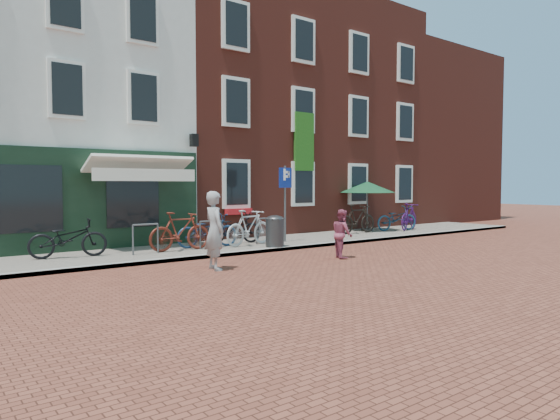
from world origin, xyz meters
TOP-DOWN VIEW (x-y plane):
  - ground at (0.00, 0.00)m, footprint 80.00×80.00m
  - sidewalk at (1.00, 1.50)m, footprint 24.00×3.00m
  - building_stucco at (-5.00, 7.00)m, footprint 8.00×8.00m
  - building_brick_mid at (2.00, 7.00)m, footprint 6.00×8.00m
  - building_brick_right at (8.00, 7.00)m, footprint 6.00×8.00m
  - filler_right at (14.50, 7.00)m, footprint 7.00×8.00m
  - litter_bin at (0.19, 0.30)m, footprint 0.55×0.55m
  - parking_sign at (1.27, 1.19)m, footprint 0.50×0.07m
  - parasol at (6.34, 2.27)m, footprint 2.23×2.23m
  - woman at (-2.97, -1.62)m, footprint 0.49×0.70m
  - boy at (0.70, -2.07)m, footprint 0.72×0.79m
  - bicycle_0 at (-5.35, 1.75)m, footprint 1.98×0.96m
  - bicycle_1 at (-2.47, 1.22)m, footprint 1.86×0.58m
  - bicycle_2 at (-1.48, 1.44)m, footprint 1.97×0.91m
  - bicycle_3 at (-0.26, 1.03)m, footprint 1.91×0.85m
  - bicycle_4 at (-0.38, 1.74)m, footprint 1.97×0.91m
  - bicycle_5 at (5.13, 1.66)m, footprint 1.86×0.57m
  - bicycle_6 at (7.28, 1.54)m, footprint 1.99×1.04m
  - bicycle_7 at (7.88, 1.38)m, footprint 1.91×1.13m

SIDE VIEW (x-z plane):
  - ground at x=0.00m, z-range 0.00..0.00m
  - sidewalk at x=1.00m, z-range 0.00..0.10m
  - bicycle_0 at x=-5.35m, z-range 0.10..1.10m
  - bicycle_2 at x=-1.48m, z-range 0.10..1.10m
  - bicycle_4 at x=-0.38m, z-range 0.10..1.10m
  - bicycle_6 at x=7.28m, z-range 0.10..1.10m
  - litter_bin at x=0.19m, z-range 0.12..1.14m
  - bicycle_1 at x=-2.47m, z-range 0.10..1.21m
  - bicycle_3 at x=-0.26m, z-range 0.10..1.21m
  - bicycle_5 at x=5.13m, z-range 0.10..1.21m
  - bicycle_7 at x=7.88m, z-range 0.10..1.21m
  - boy at x=0.70m, z-range 0.00..1.32m
  - woman at x=-2.97m, z-range 0.00..1.83m
  - parking_sign at x=1.27m, z-range 0.54..3.03m
  - parasol at x=6.34m, z-range 0.90..3.00m
  - building_stucco at x=-5.00m, z-range 0.00..9.00m
  - filler_right at x=14.50m, z-range 0.00..9.00m
  - building_brick_mid at x=2.00m, z-range 0.00..10.00m
  - building_brick_right at x=8.00m, z-range 0.00..10.00m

